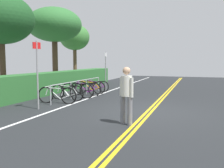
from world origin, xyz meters
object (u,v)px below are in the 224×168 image
at_px(tree_far_right, 54,25).
at_px(tree_mid, 1,19).
at_px(bicycle_3, 85,89).
at_px(bicycle_0, 57,95).
at_px(pedestrian, 126,92).
at_px(tree_extra, 75,38).
at_px(bicycle_5, 96,86).
at_px(sign_post_near, 37,69).
at_px(sign_post_far, 106,67).
at_px(bicycle_4, 90,87).
at_px(bicycle_1, 67,92).
at_px(bicycle_2, 78,90).
at_px(bike_rack, 79,84).

bearing_deg(tree_far_right, tree_mid, 176.61).
height_order(bicycle_3, tree_far_right, tree_far_right).
height_order(bicycle_0, tree_mid, tree_mid).
relative_size(pedestrian, tree_extra, 0.35).
distance_m(bicycle_5, sign_post_near, 5.75).
bearing_deg(sign_post_far, bicycle_4, 175.09).
bearing_deg(sign_post_far, bicycle_1, 176.66).
bearing_deg(bicycle_1, bicycle_2, -13.59).
relative_size(pedestrian, sign_post_near, 0.65).
distance_m(bicycle_0, tree_extra, 9.80).
distance_m(bicycle_0, bicycle_3, 2.58).
xyz_separation_m(bicycle_3, sign_post_near, (-3.91, 0.09, 1.18)).
height_order(tree_mid, tree_extra, tree_mid).
distance_m(bicycle_1, pedestrian, 5.07).
height_order(bike_rack, bicycle_5, bike_rack).
bearing_deg(bicycle_3, sign_post_near, 178.64).
distance_m(bicycle_4, sign_post_far, 2.31).
bearing_deg(sign_post_near, bicycle_2, -1.99).
height_order(bike_rack, tree_extra, tree_extra).
xyz_separation_m(bicycle_5, tree_far_right, (0.68, 3.17, 3.76)).
xyz_separation_m(sign_post_near, tree_far_right, (6.31, 3.20, 2.56)).
xyz_separation_m(bicycle_0, bicycle_4, (3.33, -0.02, -0.01)).
xyz_separation_m(bike_rack, pedestrian, (-4.51, -3.77, 0.33)).
height_order(bicycle_1, tree_mid, tree_mid).
height_order(bike_rack, bicycle_3, bike_rack).
distance_m(bicycle_5, sign_post_far, 1.55).
bearing_deg(tree_far_right, bicycle_3, -126.11).
xyz_separation_m(bicycle_5, pedestrian, (-6.65, -3.75, 0.63)).
xyz_separation_m(bicycle_1, bicycle_5, (3.33, -0.04, -0.04)).
relative_size(sign_post_far, tree_mid, 0.47).
distance_m(bicycle_5, tree_far_right, 4.97).
relative_size(bike_rack, tree_mid, 1.04).
bearing_deg(pedestrian, bike_rack, 39.91).
distance_m(bicycle_3, tree_mid, 5.32).
height_order(bicycle_0, bicycle_4, bicycle_0).
xyz_separation_m(tree_mid, tree_extra, (7.86, 0.16, -0.21)).
bearing_deg(bicycle_2, sign_post_far, -1.30).
xyz_separation_m(bicycle_2, tree_extra, (6.84, 3.71, 3.23)).
bearing_deg(bicycle_0, pedestrian, -122.32).
distance_m(bicycle_1, sign_post_near, 2.57).
relative_size(bicycle_5, tree_far_right, 0.32).
height_order(bicycle_1, bicycle_4, bicycle_1).
bearing_deg(bicycle_2, sign_post_near, 178.01).
relative_size(bicycle_4, sign_post_near, 0.70).
xyz_separation_m(sign_post_near, sign_post_far, (6.70, -0.19, -0.10)).
height_order(bicycle_1, bicycle_5, bicycle_1).
height_order(bicycle_2, pedestrian, pedestrian).
xyz_separation_m(bicycle_4, sign_post_far, (2.03, -0.17, 1.07)).
bearing_deg(bicycle_1, sign_post_far, -3.34).
relative_size(bike_rack, pedestrian, 3.17).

